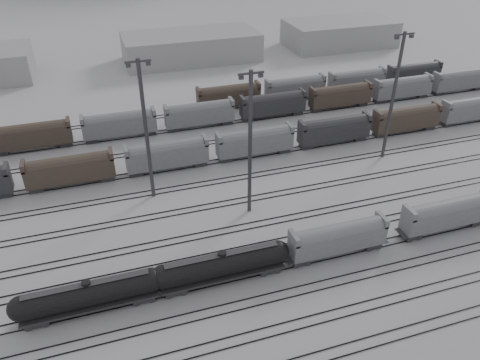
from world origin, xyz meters
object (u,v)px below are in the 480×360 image
object	(u,v)px
hopper_car_a	(338,237)
hopper_car_b	(448,213)
tank_car_a	(89,295)
tank_car_b	(222,265)
light_mast_c	(250,142)

from	to	relation	value
hopper_car_a	hopper_car_b	world-z (taller)	hopper_car_b
tank_car_a	tank_car_b	distance (m)	16.87
tank_car_a	light_mast_c	size ratio (longest dim) A/B	0.78
tank_car_a	hopper_car_b	size ratio (longest dim) A/B	1.26
tank_car_a	hopper_car_a	distance (m)	33.69
hopper_car_a	hopper_car_b	distance (m)	18.28
hopper_car_b	light_mast_c	bearing A→B (deg)	152.30
hopper_car_a	light_mast_c	xyz separation A→B (m)	(-8.29, 13.94, 9.32)
tank_car_b	light_mast_c	world-z (taller)	light_mast_c
tank_car_b	hopper_car_a	world-z (taller)	hopper_car_a
hopper_car_a	hopper_car_b	bearing A→B (deg)	0.00
tank_car_a	hopper_car_a	size ratio (longest dim) A/B	1.29
hopper_car_b	light_mast_c	xyz separation A→B (m)	(-26.56, 13.94, 9.23)
tank_car_a	light_mast_c	bearing A→B (deg)	28.76
tank_car_b	hopper_car_a	xyz separation A→B (m)	(16.82, 0.00, 0.47)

